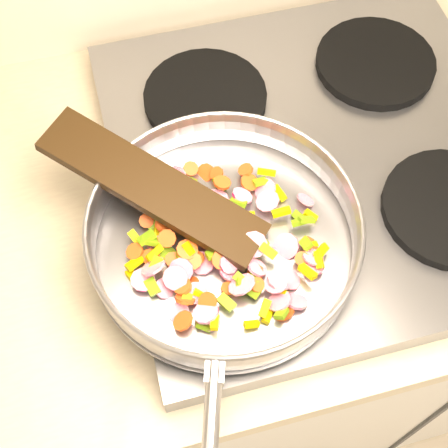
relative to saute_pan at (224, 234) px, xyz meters
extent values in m
cube|color=#939399|center=(0.18, 0.12, -0.07)|extent=(0.60, 0.60, 0.04)
cylinder|color=black|center=(0.04, -0.02, -0.04)|extent=(0.19, 0.19, 0.02)
cylinder|color=black|center=(0.04, 0.26, -0.04)|extent=(0.19, 0.19, 0.02)
cylinder|color=black|center=(0.32, 0.26, -0.04)|extent=(0.19, 0.19, 0.02)
cylinder|color=#9E9EA5|center=(0.00, 0.00, -0.03)|extent=(0.35, 0.35, 0.01)
torus|color=#9E9EA5|center=(0.00, 0.00, 0.00)|extent=(0.40, 0.40, 0.06)
torus|color=#9E9EA5|center=(0.00, 0.00, 0.03)|extent=(0.35, 0.35, 0.01)
cube|color=#9E9EA5|center=(-0.06, -0.17, 0.02)|extent=(0.03, 0.04, 0.02)
cylinder|color=#DF4C19|center=(-0.06, -0.05, -0.02)|extent=(0.03, 0.03, 0.03)
cylinder|color=#DF4C19|center=(0.11, -0.03, -0.02)|extent=(0.03, 0.03, 0.02)
cylinder|color=#C01256|center=(0.10, -0.07, -0.02)|extent=(0.03, 0.03, 0.02)
cube|color=#679411|center=(-0.06, -0.01, -0.01)|extent=(0.02, 0.02, 0.02)
cube|color=#679411|center=(-0.07, 0.07, -0.01)|extent=(0.02, 0.01, 0.01)
cylinder|color=#C01256|center=(0.01, 0.06, -0.02)|extent=(0.04, 0.04, 0.01)
cube|color=#D5BC03|center=(0.09, 0.05, -0.02)|extent=(0.02, 0.03, 0.01)
cylinder|color=#DF4C19|center=(0.02, -0.07, -0.01)|extent=(0.03, 0.03, 0.01)
cylinder|color=#DF4C19|center=(-0.07, 0.04, -0.01)|extent=(0.03, 0.03, 0.02)
cube|color=#D5BC03|center=(-0.06, 0.04, -0.01)|extent=(0.02, 0.01, 0.02)
cylinder|color=#DF4C19|center=(0.02, 0.01, -0.01)|extent=(0.04, 0.04, 0.02)
cylinder|color=#C01256|center=(-0.06, 0.05, -0.02)|extent=(0.03, 0.03, 0.01)
cube|color=#679411|center=(-0.09, 0.05, -0.02)|extent=(0.02, 0.02, 0.01)
cylinder|color=#C01256|center=(-0.05, -0.09, -0.01)|extent=(0.04, 0.04, 0.02)
cylinder|color=#C01256|center=(0.07, -0.10, -0.02)|extent=(0.04, 0.04, 0.03)
cube|color=#679411|center=(0.10, -0.04, 0.00)|extent=(0.02, 0.02, 0.02)
cube|color=#D5BC03|center=(0.08, 0.08, -0.01)|extent=(0.03, 0.02, 0.01)
cylinder|color=#DF4C19|center=(-0.01, -0.03, -0.01)|extent=(0.03, 0.03, 0.02)
cube|color=#679411|center=(-0.08, 0.00, -0.02)|extent=(0.02, 0.02, 0.01)
cube|color=#679411|center=(-0.05, -0.10, -0.02)|extent=(0.02, 0.02, 0.02)
cube|color=#679411|center=(0.01, 0.04, -0.01)|extent=(0.02, 0.02, 0.02)
cylinder|color=#DF4C19|center=(-0.10, 0.00, -0.02)|extent=(0.03, 0.03, 0.01)
cube|color=#D5BC03|center=(0.08, 0.02, -0.01)|extent=(0.03, 0.01, 0.01)
cylinder|color=#C01256|center=(0.00, -0.03, -0.03)|extent=(0.03, 0.03, 0.02)
cylinder|color=#DF4C19|center=(0.06, 0.08, -0.02)|extent=(0.04, 0.04, 0.01)
cube|color=#D5BC03|center=(-0.05, 0.10, -0.02)|extent=(0.02, 0.02, 0.01)
cube|color=#D5BC03|center=(0.04, 0.02, -0.01)|extent=(0.03, 0.01, 0.01)
cylinder|color=#C01256|center=(0.04, -0.10, -0.02)|extent=(0.03, 0.03, 0.03)
cube|color=#679411|center=(-0.02, -0.02, -0.01)|extent=(0.02, 0.02, 0.01)
cylinder|color=#DF4C19|center=(-0.02, 0.08, -0.01)|extent=(0.03, 0.03, 0.02)
cylinder|color=#C01256|center=(0.05, -0.08, -0.01)|extent=(0.03, 0.03, 0.02)
cylinder|color=#DF4C19|center=(-0.07, 0.01, 0.00)|extent=(0.03, 0.03, 0.02)
cube|color=#D5BC03|center=(0.03, -0.01, -0.02)|extent=(0.02, 0.02, 0.01)
cube|color=#D5BC03|center=(0.00, 0.03, -0.02)|extent=(0.01, 0.03, 0.02)
cylinder|color=#C01256|center=(-0.01, -0.04, -0.02)|extent=(0.03, 0.04, 0.02)
cube|color=#D5BC03|center=(0.04, 0.00, -0.01)|extent=(0.03, 0.01, 0.01)
cube|color=#679411|center=(0.07, 0.07, -0.02)|extent=(0.02, 0.02, 0.01)
cube|color=#679411|center=(-0.07, 0.08, -0.02)|extent=(0.02, 0.02, 0.01)
cylinder|color=#C01256|center=(-0.07, -0.04, -0.01)|extent=(0.04, 0.03, 0.03)
cylinder|color=#DF4C19|center=(0.00, 0.11, -0.03)|extent=(0.03, 0.03, 0.02)
cylinder|color=#DF4C19|center=(-0.05, -0.01, -0.01)|extent=(0.03, 0.04, 0.01)
cube|color=#D5BC03|center=(-0.09, 0.00, 0.00)|extent=(0.03, 0.02, 0.01)
cube|color=#D5BC03|center=(0.11, -0.06, -0.01)|extent=(0.01, 0.02, 0.01)
cylinder|color=#DF4C19|center=(-0.05, 0.10, -0.02)|extent=(0.04, 0.04, 0.01)
cylinder|color=#C01256|center=(0.02, -0.02, -0.01)|extent=(0.05, 0.05, 0.02)
cylinder|color=#C01256|center=(0.03, -0.02, -0.01)|extent=(0.05, 0.05, 0.02)
cube|color=#679411|center=(-0.07, 0.02, -0.02)|extent=(0.01, 0.03, 0.02)
cylinder|color=#C01256|center=(-0.08, 0.02, -0.02)|extent=(0.03, 0.03, 0.02)
cylinder|color=#DF4C19|center=(0.05, -0.11, -0.03)|extent=(0.03, 0.03, 0.03)
cylinder|color=#DF4C19|center=(-0.02, 0.12, -0.02)|extent=(0.03, 0.03, 0.02)
cylinder|color=#C01256|center=(-0.04, 0.11, -0.01)|extent=(0.03, 0.04, 0.03)
cube|color=#D5BC03|center=(-0.01, 0.06, -0.03)|extent=(0.02, 0.02, 0.02)
cube|color=#679411|center=(0.05, -0.08, -0.02)|extent=(0.01, 0.02, 0.01)
cylinder|color=#C01256|center=(-0.02, 0.01, -0.02)|extent=(0.04, 0.03, 0.03)
cube|color=#679411|center=(0.11, 0.01, -0.02)|extent=(0.02, 0.02, 0.01)
cube|color=#D5BC03|center=(-0.08, 0.04, -0.02)|extent=(0.02, 0.03, 0.02)
cube|color=#D5BC03|center=(0.11, -0.03, -0.02)|extent=(0.02, 0.01, 0.01)
cube|color=#679411|center=(0.01, -0.01, -0.01)|extent=(0.02, 0.02, 0.02)
cylinder|color=#C01256|center=(-0.01, -0.03, -0.03)|extent=(0.04, 0.04, 0.02)
cylinder|color=#C01256|center=(0.10, -0.06, -0.01)|extent=(0.04, 0.04, 0.02)
cube|color=#679411|center=(0.04, -0.02, -0.02)|extent=(0.03, 0.02, 0.01)
cube|color=#679411|center=(0.01, -0.06, -0.01)|extent=(0.02, 0.03, 0.02)
cube|color=#D5BC03|center=(-0.08, -0.03, -0.02)|extent=(0.02, 0.01, 0.02)
cube|color=#679411|center=(0.11, 0.00, -0.01)|extent=(0.02, 0.01, 0.02)
cylinder|color=#DF4C19|center=(-0.07, -0.01, -0.02)|extent=(0.03, 0.03, 0.01)
cube|color=#679411|center=(0.00, -0.06, -0.01)|extent=(0.02, 0.02, 0.01)
cube|color=#679411|center=(-0.09, -0.02, -0.01)|extent=(0.02, 0.02, 0.01)
cube|color=#679411|center=(-0.05, 0.11, -0.02)|extent=(0.02, 0.02, 0.02)
cube|color=#679411|center=(-0.02, 0.10, -0.02)|extent=(0.01, 0.03, 0.02)
cube|color=#D5BC03|center=(0.12, 0.01, -0.02)|extent=(0.02, 0.02, 0.02)
cylinder|color=#DF4C19|center=(0.03, -0.05, -0.02)|extent=(0.03, 0.03, 0.02)
cube|color=#D5BC03|center=(-0.11, 0.03, -0.01)|extent=(0.02, 0.03, 0.02)
cylinder|color=#DF4C19|center=(-0.05, 0.09, -0.01)|extent=(0.03, 0.03, 0.02)
cube|color=#679411|center=(-0.05, 0.10, -0.02)|extent=(0.02, 0.02, 0.02)
cylinder|color=#C01256|center=(0.00, -0.07, -0.01)|extent=(0.05, 0.05, 0.03)
cylinder|color=#C01256|center=(-0.08, -0.08, -0.03)|extent=(0.03, 0.03, 0.02)
cylinder|color=#DF4C19|center=(-0.01, -0.07, -0.02)|extent=(0.03, 0.03, 0.01)
cube|color=#679411|center=(0.02, 0.09, -0.02)|extent=(0.02, 0.03, 0.01)
cylinder|color=#C01256|center=(0.07, 0.04, -0.01)|extent=(0.04, 0.04, 0.02)
cube|color=#D5BC03|center=(0.02, 0.02, -0.01)|extent=(0.02, 0.02, 0.01)
cylinder|color=#DF4C19|center=(-0.09, 0.05, -0.01)|extent=(0.02, 0.02, 0.01)
cylinder|color=#DF4C19|center=(-0.02, 0.06, -0.01)|extent=(0.04, 0.03, 0.02)
cube|color=#D5BC03|center=(-0.12, -0.02, -0.02)|extent=(0.02, 0.03, 0.01)
cube|color=#D5BC03|center=(0.00, -0.03, -0.01)|extent=(0.02, 0.01, 0.01)
cylinder|color=#C01256|center=(0.12, 0.03, -0.02)|extent=(0.03, 0.03, 0.02)
cylinder|color=#C01256|center=(-0.09, -0.04, -0.02)|extent=(0.04, 0.04, 0.02)
cube|color=#679411|center=(0.04, -0.12, -0.01)|extent=(0.02, 0.02, 0.02)
cylinder|color=#C01256|center=(-0.07, 0.09, -0.01)|extent=(0.05, 0.05, 0.02)
cube|color=#679411|center=(0.00, 0.05, 0.00)|extent=(0.02, 0.02, 0.02)
cylinder|color=#C01256|center=(0.00, -0.04, -0.01)|extent=(0.03, 0.03, 0.02)
cylinder|color=#C01256|center=(0.08, -0.03, -0.02)|extent=(0.04, 0.04, 0.03)
cylinder|color=#C01256|center=(-0.06, -0.03, -0.01)|extent=(0.04, 0.04, 0.03)
cube|color=#679411|center=(-0.09, 0.02, -0.01)|extent=(0.03, 0.02, 0.02)
cube|color=#D5BC03|center=(0.09, -0.08, -0.01)|extent=(0.02, 0.03, 0.02)
cube|color=#D5BC03|center=(0.00, -0.12, -0.02)|extent=(0.02, 0.01, 0.01)
cylinder|color=#DF4C19|center=(-0.06, 0.05, -0.01)|extent=(0.04, 0.04, 0.01)
cylinder|color=#C01256|center=(0.03, -0.05, -0.02)|extent=(0.04, 0.04, 0.03)
cylinder|color=#C01256|center=(0.05, -0.08, -0.01)|extent=(0.04, 0.04, 0.02)
cylinder|color=#DF4C19|center=(-0.05, -0.02, -0.01)|extent=(0.03, 0.03, 0.01)
cylinder|color=#DF4C19|center=(0.02, 0.10, -0.02)|extent=(0.02, 0.03, 0.02)
cube|color=#679411|center=(0.02, -0.06, -0.02)|extent=(0.03, 0.02, 0.01)
cube|color=#679411|center=(-0.03, 0.04, -0.02)|extent=(0.02, 0.02, 0.01)
cylinder|color=#DF4C19|center=(-0.04, -0.02, -0.02)|extent=(0.02, 0.03, 0.02)
cylinder|color=#DF4C19|center=(-0.12, 0.01, -0.01)|extent=(0.02, 0.02, 0.01)
cube|color=#679411|center=(-0.05, 0.10, -0.01)|extent=(0.02, 0.02, 0.01)
cylinder|color=#DF4C19|center=(0.06, 0.10, -0.01)|extent=(0.03, 0.03, 0.02)
cube|color=#679411|center=(-0.02, -0.09, -0.01)|extent=(0.02, 0.03, 0.01)
cylinder|color=#C01256|center=(-0.11, -0.03, -0.02)|extent=(0.04, 0.04, 0.01)
cube|color=#679411|center=(0.03, 0.05, -0.01)|extent=(0.03, 0.02, 0.01)
cube|color=#679411|center=(0.05, -0.04, 0.00)|extent=(0.02, 0.03, 0.02)
cube|color=#679411|center=(0.02, -0.07, -0.01)|extent=(0.02, 0.02, 0.01)
cylinder|color=#DF4C19|center=(-0.07, -0.05, -0.01)|extent=(0.03, 0.03, 0.02)
cylinder|color=#C01256|center=(-0.05, -0.10, -0.03)|extent=(0.04, 0.04, 0.01)
cylinder|color=#C01256|center=(0.07, 0.06, -0.02)|extent=(0.04, 0.05, 0.03)
cylinder|color=#C01256|center=(0.00, 0.00, -0.03)|extent=(0.03, 0.03, 0.02)
cylinder|color=#DF4C19|center=(-0.04, -0.08, -0.01)|extent=(0.02, 0.03, 0.02)
cube|color=#679411|center=(-0.10, 0.02, 0.00)|extent=(0.03, 0.02, 0.01)
cube|color=#D5BC03|center=(0.02, -0.11, -0.01)|extent=(0.02, 0.02, 0.02)
cube|color=#D5BC03|center=(-0.01, 0.08, -0.02)|extent=(0.02, 0.02, 0.01)
cube|color=#D5BC03|center=(-0.05, -0.07, -0.01)|extent=(0.02, 0.02, 0.01)
cylinder|color=#DF4C19|center=(0.02, 0.08, -0.01)|extent=(0.03, 0.03, 0.01)
cube|color=#D5BC03|center=(-0.05, -0.01, -0.01)|extent=(0.02, 0.02, 0.02)
cylinder|color=#DF4C19|center=(0.04, -0.10, -0.03)|extent=(0.03, 0.03, 0.01)
cube|color=#D5BC03|center=(-0.12, 0.00, -0.01)|extent=(0.03, 0.02, 0.01)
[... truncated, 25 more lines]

